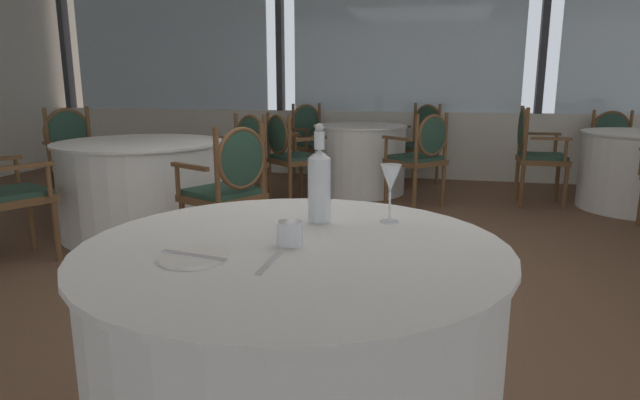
{
  "coord_description": "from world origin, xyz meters",
  "views": [
    {
      "loc": [
        0.55,
        -3.0,
        1.22
      ],
      "look_at": [
        0.21,
        -1.52,
        0.89
      ],
      "focal_mm": 30.01,
      "sensor_mm": 36.0,
      "label": 1
    }
  ],
  "objects_px": {
    "dining_chair_0_0": "(420,137)",
    "dining_chair_2_1": "(241,154)",
    "dining_chair_2_2": "(76,152)",
    "dining_chair_0_2": "(289,151)",
    "water_tumbler": "(290,233)",
    "wine_glass": "(391,180)",
    "side_plate": "(194,257)",
    "dining_chair_0_3": "(422,152)",
    "dining_chair_0_1": "(312,137)",
    "dining_chair_3_2": "(613,144)",
    "dining_chair_3_3": "(534,148)",
    "water_bottle": "(319,183)",
    "dining_chair_2_0": "(230,182)"
  },
  "relations": [
    {
      "from": "dining_chair_2_2",
      "to": "dining_chair_0_2",
      "type": "bearing_deg",
      "value": 51.29
    },
    {
      "from": "water_tumbler",
      "to": "dining_chair_2_1",
      "type": "bearing_deg",
      "value": 113.67
    },
    {
      "from": "side_plate",
      "to": "water_tumbler",
      "type": "xyz_separation_m",
      "value": [
        0.22,
        0.18,
        0.03
      ]
    },
    {
      "from": "dining_chair_2_0",
      "to": "dining_chair_2_2",
      "type": "height_order",
      "value": "dining_chair_2_2"
    },
    {
      "from": "water_bottle",
      "to": "dining_chair_0_3",
      "type": "xyz_separation_m",
      "value": [
        0.19,
        3.57,
        -0.33
      ]
    },
    {
      "from": "water_tumbler",
      "to": "dining_chair_0_0",
      "type": "bearing_deg",
      "value": 88.58
    },
    {
      "from": "dining_chair_3_3",
      "to": "dining_chair_3_2",
      "type": "bearing_deg",
      "value": 44.86
    },
    {
      "from": "dining_chair_2_1",
      "to": "dining_chair_3_3",
      "type": "distance_m",
      "value": 2.92
    },
    {
      "from": "water_bottle",
      "to": "wine_glass",
      "type": "bearing_deg",
      "value": 11.21
    },
    {
      "from": "dining_chair_2_1",
      "to": "water_bottle",
      "type": "bearing_deg",
      "value": 52.51
    },
    {
      "from": "dining_chair_0_2",
      "to": "dining_chair_3_3",
      "type": "height_order",
      "value": "dining_chair_3_3"
    },
    {
      "from": "side_plate",
      "to": "dining_chair_2_1",
      "type": "height_order",
      "value": "dining_chair_2_1"
    },
    {
      "from": "water_tumbler",
      "to": "wine_glass",
      "type": "bearing_deg",
      "value": 51.79
    },
    {
      "from": "water_tumbler",
      "to": "dining_chair_0_0",
      "type": "relative_size",
      "value": 0.08
    },
    {
      "from": "wine_glass",
      "to": "dining_chair_0_1",
      "type": "xyz_separation_m",
      "value": [
        -1.47,
        4.77,
        -0.35
      ]
    },
    {
      "from": "dining_chair_0_3",
      "to": "dining_chair_2_0",
      "type": "bearing_deg",
      "value": 98.92
    },
    {
      "from": "water_bottle",
      "to": "dining_chair_0_0",
      "type": "xyz_separation_m",
      "value": [
        0.11,
        4.9,
        -0.33
      ]
    },
    {
      "from": "water_bottle",
      "to": "dining_chair_3_3",
      "type": "height_order",
      "value": "water_bottle"
    },
    {
      "from": "dining_chair_2_2",
      "to": "dining_chair_0_1",
      "type": "bearing_deg",
      "value": 77.92
    },
    {
      "from": "dining_chair_0_0",
      "to": "dining_chair_3_2",
      "type": "relative_size",
      "value": 1.07
    },
    {
      "from": "dining_chair_0_0",
      "to": "dining_chair_2_2",
      "type": "distance_m",
      "value": 3.83
    },
    {
      "from": "dining_chair_0_3",
      "to": "dining_chair_3_2",
      "type": "distance_m",
      "value": 2.51
    },
    {
      "from": "dining_chair_0_2",
      "to": "dining_chair_2_1",
      "type": "xyz_separation_m",
      "value": [
        -0.37,
        -0.37,
        0.0
      ]
    },
    {
      "from": "water_tumbler",
      "to": "dining_chair_0_2",
      "type": "bearing_deg",
      "value": 106.54
    },
    {
      "from": "side_plate",
      "to": "dining_chair_0_1",
      "type": "distance_m",
      "value": 5.37
    },
    {
      "from": "dining_chair_0_1",
      "to": "dining_chair_3_2",
      "type": "distance_m",
      "value": 3.51
    },
    {
      "from": "side_plate",
      "to": "water_tumbler",
      "type": "height_order",
      "value": "water_tumbler"
    },
    {
      "from": "water_bottle",
      "to": "dining_chair_0_2",
      "type": "bearing_deg",
      "value": 108.14
    },
    {
      "from": "wine_glass",
      "to": "dining_chair_0_2",
      "type": "height_order",
      "value": "wine_glass"
    },
    {
      "from": "side_plate",
      "to": "dining_chair_0_3",
      "type": "bearing_deg",
      "value": 83.93
    },
    {
      "from": "wine_glass",
      "to": "side_plate",
      "type": "bearing_deg",
      "value": -132.78
    },
    {
      "from": "wine_glass",
      "to": "dining_chair_3_3",
      "type": "xyz_separation_m",
      "value": [
        1.04,
        3.93,
        -0.32
      ]
    },
    {
      "from": "dining_chair_0_0",
      "to": "dining_chair_3_2",
      "type": "bearing_deg",
      "value": 132.93
    },
    {
      "from": "dining_chair_0_0",
      "to": "dining_chair_2_1",
      "type": "distance_m",
      "value": 2.41
    },
    {
      "from": "side_plate",
      "to": "dining_chair_0_0",
      "type": "relative_size",
      "value": 0.2
    },
    {
      "from": "dining_chair_3_2",
      "to": "water_bottle",
      "type": "bearing_deg",
      "value": -24.73
    },
    {
      "from": "side_plate",
      "to": "dining_chair_2_1",
      "type": "distance_m",
      "value": 3.8
    },
    {
      "from": "side_plate",
      "to": "dining_chair_2_2",
      "type": "relative_size",
      "value": 0.19
    },
    {
      "from": "dining_chair_0_2",
      "to": "dining_chair_0_0",
      "type": "bearing_deg",
      "value": 0.0
    },
    {
      "from": "dining_chair_0_0",
      "to": "dining_chair_3_3",
      "type": "xyz_separation_m",
      "value": [
        1.17,
        -0.93,
        0.02
      ]
    },
    {
      "from": "dining_chair_0_1",
      "to": "dining_chair_0_2",
      "type": "distance_m",
      "value": 1.34
    },
    {
      "from": "water_bottle",
      "to": "water_tumbler",
      "type": "distance_m",
      "value": 0.3
    },
    {
      "from": "dining_chair_0_1",
      "to": "dining_chair_3_2",
      "type": "relative_size",
      "value": 1.06
    },
    {
      "from": "water_bottle",
      "to": "dining_chair_3_3",
      "type": "bearing_deg",
      "value": 72.16
    },
    {
      "from": "dining_chair_0_2",
      "to": "dining_chair_0_3",
      "type": "bearing_deg",
      "value": -44.99
    },
    {
      "from": "dining_chair_0_1",
      "to": "dining_chair_2_1",
      "type": "xyz_separation_m",
      "value": [
        -0.28,
        -1.7,
        -0.01
      ]
    },
    {
      "from": "water_bottle",
      "to": "dining_chair_3_2",
      "type": "relative_size",
      "value": 0.37
    },
    {
      "from": "water_bottle",
      "to": "dining_chair_2_1",
      "type": "bearing_deg",
      "value": 115.89
    },
    {
      "from": "wine_glass",
      "to": "dining_chair_3_2",
      "type": "relative_size",
      "value": 0.22
    },
    {
      "from": "dining_chair_2_1",
      "to": "dining_chair_0_3",
      "type": "bearing_deg",
      "value": 131.62
    }
  ]
}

